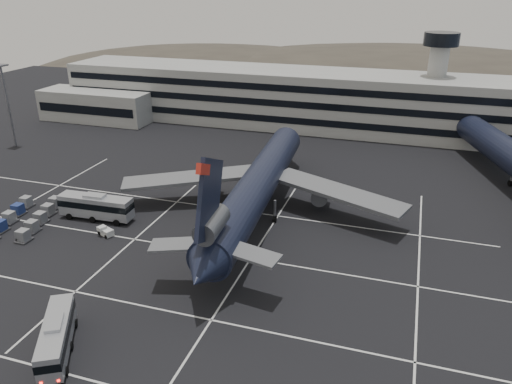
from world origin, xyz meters
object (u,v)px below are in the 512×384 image
trijet_main (257,186)px  bus_far (96,206)px  bus_near (57,335)px  uld_cluster (25,218)px

trijet_main → bus_far: size_ratio=4.75×
bus_near → uld_cluster: size_ratio=0.68×
bus_far → bus_near: bearing=-155.4°
trijet_main → bus_near: size_ratio=5.53×
bus_near → uld_cluster: bearing=106.7°
trijet_main → uld_cluster: 36.75m
bus_far → uld_cluster: bus_far is taller
bus_far → uld_cluster: bearing=112.5°
bus_near → bus_far: bus_far is taller
bus_near → bus_far: (-14.17, 27.66, 0.28)m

